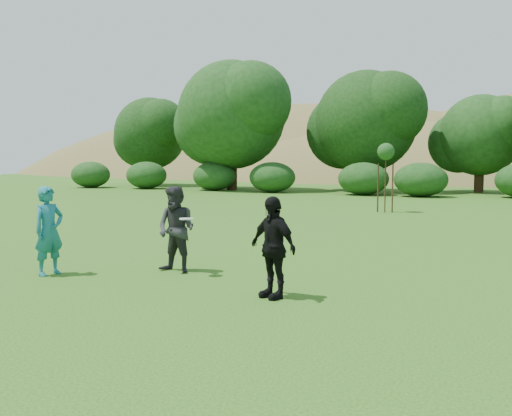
{
  "coord_description": "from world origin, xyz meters",
  "views": [
    {
      "loc": [
        5.42,
        -8.68,
        2.23
      ],
      "look_at": [
        0.0,
        3.0,
        1.1
      ],
      "focal_mm": 40.0,
      "sensor_mm": 36.0,
      "label": 1
    }
  ],
  "objects": [
    {
      "name": "player_teal",
      "position": [
        -2.69,
        -0.58,
        0.85
      ],
      "size": [
        0.51,
        0.68,
        1.7
      ],
      "primitive_type": "imported",
      "rotation": [
        0.0,
        0.0,
        1.39
      ],
      "color": "#1A6A78",
      "rests_on": "ground"
    },
    {
      "name": "tree_row",
      "position": [
        3.23,
        28.68,
        4.87
      ],
      "size": [
        53.92,
        10.38,
        9.62
      ],
      "color": "#3A2616",
      "rests_on": "ground"
    },
    {
      "name": "sapling",
      "position": [
        0.39,
        14.84,
        2.42
      ],
      "size": [
        0.7,
        0.7,
        2.85
      ],
      "color": "#372415",
      "rests_on": "ground"
    },
    {
      "name": "ground",
      "position": [
        0.0,
        0.0,
        0.0
      ],
      "size": [
        120.0,
        120.0,
        0.0
      ],
      "primitive_type": "plane",
      "color": "#19470C",
      "rests_on": "ground"
    },
    {
      "name": "hillside",
      "position": [
        -0.56,
        68.45,
        -11.97
      ],
      "size": [
        150.0,
        72.0,
        52.0
      ],
      "color": "olive",
      "rests_on": "ground"
    },
    {
      "name": "player_grey",
      "position": [
        -0.63,
        0.66,
        0.84
      ],
      "size": [
        0.86,
        0.69,
        1.69
      ],
      "primitive_type": "imported",
      "rotation": [
        0.0,
        0.0,
        -0.07
      ],
      "color": "#2A292C",
      "rests_on": "ground"
    },
    {
      "name": "player_black",
      "position": [
        1.88,
        -0.43,
        0.82
      ],
      "size": [
        1.04,
        0.75,
        1.63
      ],
      "primitive_type": "imported",
      "rotation": [
        0.0,
        0.0,
        -0.41
      ],
      "color": "black",
      "rests_on": "ground"
    },
    {
      "name": "frisbee",
      "position": [
        -0.24,
        0.42,
        1.09
      ],
      "size": [
        0.27,
        0.27,
        0.03
      ],
      "color": "white",
      "rests_on": "ground"
    }
  ]
}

